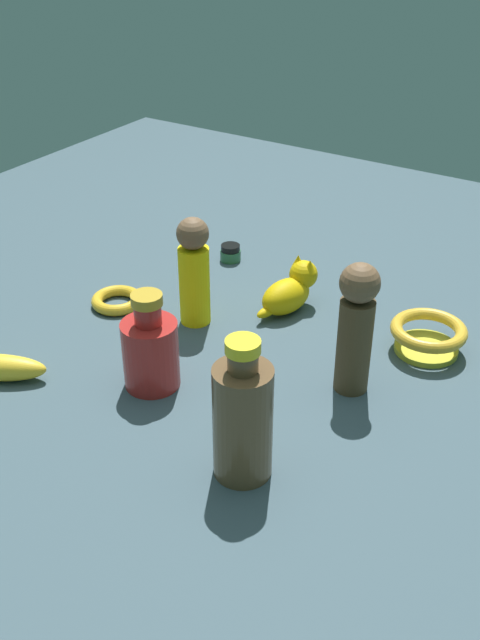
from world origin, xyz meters
name	(u,v)px	position (x,y,z in m)	size (l,w,h in m)	color
ground	(240,354)	(0.00, 0.00, 0.00)	(2.00, 2.00, 0.00)	#384C56
person_figure_adult	(356,325)	(-0.01, 0.20, 0.11)	(0.06, 0.06, 0.22)	#4D3A22
person_figure_child	(194,271)	(-0.05, -0.12, 0.10)	(0.08, 0.08, 0.20)	yellow
bowl	(428,335)	(-0.18, 0.26, 0.03)	(0.13, 0.13, 0.05)	gold
nail_polish_jar	(230,253)	(-0.28, -0.20, 0.02)	(0.04, 0.04, 0.03)	#2B603E
bottle_tall	(243,418)	(0.23, 0.15, 0.09)	(0.08, 0.08, 0.21)	brown
bottle_short	(150,350)	(0.14, -0.07, 0.06)	(0.09, 0.09, 0.16)	#AE2622
bangle	(117,300)	(-0.01, -0.28, 0.01)	(0.10, 0.10, 0.02)	gold
cat_figurine	(290,290)	(-0.17, 0.00, 0.04)	(0.14, 0.09, 0.09)	#D1A709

